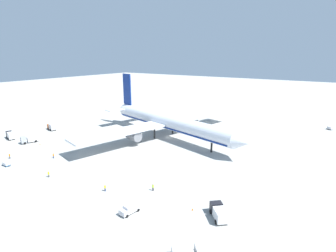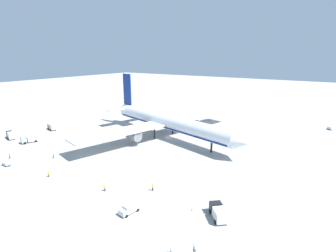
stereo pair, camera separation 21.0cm
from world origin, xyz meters
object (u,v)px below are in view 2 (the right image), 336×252
(airliner, at_px, (166,122))
(traffic_cone_2, at_px, (192,209))
(service_truck_1, at_px, (29,139))
(ground_worker_2, at_px, (153,187))
(baggage_cart_0, at_px, (330,128))
(traffic_cone_3, at_px, (207,117))
(ground_worker_3, at_px, (105,188))
(ground_worker_0, at_px, (48,174))
(ground_worker_1, at_px, (10,156))
(service_truck_0, at_px, (219,212))
(service_truck_2, at_px, (10,135))
(service_van, at_px, (130,208))
(traffic_cone_0, at_px, (40,144))
(service_truck_4, at_px, (188,252))
(ground_worker_4, at_px, (53,156))
(baggage_cart_1, at_px, (6,164))
(traffic_cone_4, at_px, (187,115))
(service_truck_3, at_px, (52,127))
(traffic_cone_1, at_px, (138,112))

(airliner, bearing_deg, traffic_cone_2, -49.83)
(service_truck_1, relative_size, ground_worker_2, 3.63)
(baggage_cart_0, bearing_deg, traffic_cone_2, -102.64)
(traffic_cone_3, bearing_deg, ground_worker_3, -80.62)
(ground_worker_0, distance_m, ground_worker_1, 23.48)
(service_truck_0, distance_m, service_truck_1, 82.01)
(airliner, relative_size, baggage_cart_0, 27.97)
(service_truck_2, xyz_separation_m, ground_worker_2, (74.31, -1.86, -0.71))
(ground_worker_2, bearing_deg, service_van, -80.64)
(traffic_cone_0, relative_size, traffic_cone_3, 1.00)
(airliner, bearing_deg, service_truck_2, -143.83)
(ground_worker_3, distance_m, traffic_cone_0, 48.72)
(ground_worker_0, bearing_deg, service_truck_1, 158.24)
(service_truck_4, distance_m, ground_worker_0, 48.39)
(ground_worker_4, bearing_deg, ground_worker_0, -38.38)
(service_truck_1, xyz_separation_m, traffic_cone_3, (38.49, 79.01, -1.13))
(service_truck_1, bearing_deg, baggage_cart_1, -45.88)
(service_truck_4, bearing_deg, service_truck_2, 169.62)
(ground_worker_2, height_order, traffic_cone_4, ground_worker_2)
(service_truck_1, xyz_separation_m, ground_worker_0, (34.11, -13.61, -0.51))
(service_truck_3, distance_m, traffic_cone_1, 51.15)
(baggage_cart_1, xyz_separation_m, traffic_cone_4, (11.33, 92.93, -0.39))
(baggage_cart_0, xyz_separation_m, ground_worker_3, (-43.39, -97.80, 0.14))
(service_truck_1, distance_m, ground_worker_4, 22.93)
(ground_worker_4, bearing_deg, traffic_cone_0, 162.44)
(service_truck_4, relative_size, traffic_cone_2, 10.67)
(ground_worker_0, bearing_deg, ground_worker_4, 141.62)
(airliner, xyz_separation_m, service_truck_3, (-49.65, -20.37, -5.07))
(traffic_cone_2, bearing_deg, traffic_cone_1, 136.70)
(service_truck_0, height_order, ground_worker_0, service_truck_0)
(service_van, relative_size, baggage_cart_1, 1.56)
(service_truck_3, xyz_separation_m, traffic_cone_4, (36.37, 60.76, -1.25))
(airliner, xyz_separation_m, service_truck_2, (-51.62, -37.74, -4.97))
(baggage_cart_0, bearing_deg, traffic_cone_3, -171.74)
(airliner, height_order, ground_worker_3, airliner)
(service_truck_2, bearing_deg, traffic_cone_0, 8.04)
(airliner, height_order, ground_worker_0, airliner)
(service_van, bearing_deg, ground_worker_4, 167.27)
(ground_worker_4, bearing_deg, ground_worker_1, -145.14)
(service_van, relative_size, ground_worker_1, 2.78)
(service_truck_4, distance_m, traffic_cone_2, 14.58)
(ground_worker_0, bearing_deg, service_van, -0.71)
(service_truck_2, height_order, traffic_cone_4, service_truck_2)
(ground_worker_3, distance_m, traffic_cone_2, 23.01)
(service_truck_1, xyz_separation_m, traffic_cone_1, (-0.47, 66.21, -1.13))
(service_truck_3, xyz_separation_m, ground_worker_3, (62.44, -26.18, -0.63))
(service_truck_2, xyz_separation_m, ground_worker_3, (64.41, -8.81, -0.72))
(service_truck_4, relative_size, traffic_cone_4, 10.67)
(service_truck_1, distance_m, ground_worker_0, 36.73)
(service_truck_4, height_order, service_van, service_truck_4)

